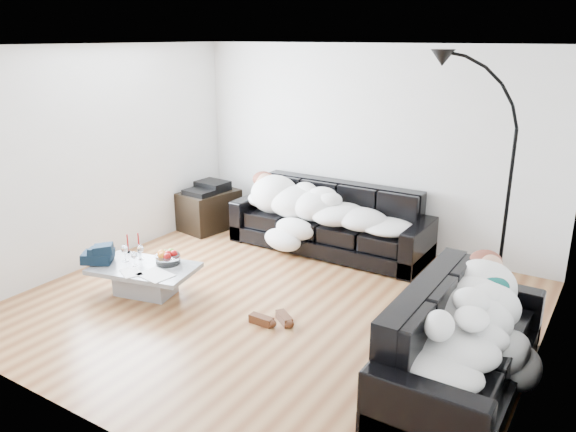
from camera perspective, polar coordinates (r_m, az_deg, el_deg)
The scene contains 24 objects.
ground at distance 5.93m, azimuth -1.56°, elevation -9.07°, with size 5.00×5.00×0.00m, color brown.
wall_back at distance 7.39m, azimuth 8.14°, elevation 6.89°, with size 5.00×0.02×2.60m, color silver.
wall_left at distance 7.13m, azimuth -18.69°, elevation 5.73°, with size 0.02×4.50×2.60m, color silver.
wall_right at distance 4.62m, azimuth 25.03°, elevation -1.32°, with size 0.02×4.50×2.60m, color silver.
ceiling at distance 5.29m, azimuth -1.81°, elevation 16.93°, with size 5.00×5.00×0.00m, color white.
sofa_back at distance 7.28m, azimuth 4.22°, elevation -0.29°, with size 2.59×0.90×0.85m, color black.
sofa_right at distance 4.71m, azimuth 17.44°, elevation -11.90°, with size 2.04×0.87×0.82m, color black.
sleeper_back at distance 7.17m, azimuth 4.07°, elevation 1.24°, with size 2.19×0.76×0.44m, color white, non-canonical shape.
sleeper_right at distance 4.61m, azimuth 17.70°, elevation -9.50°, with size 1.74×0.74×0.43m, color white, non-canonical shape.
teal_cushion at distance 5.14m, azimuth 19.00°, elevation -5.63°, with size 0.36×0.30×0.20m, color #0A4B44.
coffee_table at distance 6.31m, azimuth -14.30°, elevation -6.32°, with size 1.10×0.64×0.32m, color #939699.
fruit_bowl at distance 6.23m, azimuth -12.11°, elevation -4.06°, with size 0.27×0.27×0.16m, color white.
wine_glass_a at distance 6.41m, azimuth -14.73°, elevation -3.60°, with size 0.07×0.07×0.17m, color white.
wine_glass_b at distance 6.41m, azimuth -16.23°, elevation -3.64°, with size 0.08×0.08×0.19m, color white.
wine_glass_c at distance 6.27m, azimuth -15.33°, elevation -4.22°, with size 0.06×0.06×0.15m, color white.
candle_left at distance 6.64m, azimuth -15.97°, elevation -2.74°, with size 0.04×0.04×0.21m, color maroon.
candle_right at distance 6.62m, azimuth -14.93°, elevation -2.65°, with size 0.04×0.04×0.22m, color maroon.
newspaper_a at distance 5.99m, azimuth -13.32°, elevation -5.81°, with size 0.35×0.27×0.01m, color silver.
newspaper_b at distance 6.11m, azimuth -15.65°, elevation -5.52°, with size 0.26×0.18×0.01m, color silver.
navy_jacket at distance 6.39m, azimuth -18.72°, elevation -3.27°, with size 0.33×0.28×0.17m, color black, non-canonical shape.
shoes at distance 5.57m, azimuth -1.63°, elevation -10.40°, with size 0.42×0.31×0.10m, color #472311, non-canonical shape.
av_cabinet at distance 8.20m, azimuth -8.01°, elevation 0.61°, with size 0.55×0.81×0.55m, color black.
stereo at distance 8.11m, azimuth -8.11°, elevation 2.92°, with size 0.44×0.34×0.13m, color black.
floor_lamp at distance 5.98m, azimuth 21.42°, elevation 1.47°, with size 0.82×0.33×2.25m, color black, non-canonical shape.
Camera 1 is at (2.95, -4.39, 2.69)m, focal length 35.00 mm.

